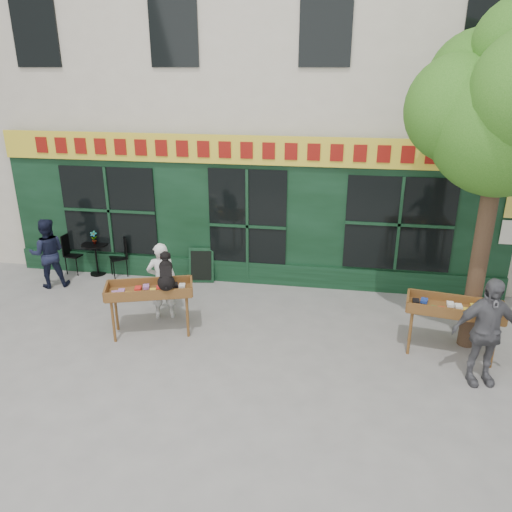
% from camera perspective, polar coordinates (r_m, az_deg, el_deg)
% --- Properties ---
extents(ground, '(80.00, 80.00, 0.00)m').
position_cam_1_polar(ground, '(9.38, -3.54, -8.68)').
color(ground, slate).
rests_on(ground, ground).
extents(building, '(14.00, 7.26, 10.00)m').
position_cam_1_polar(building, '(14.05, 1.87, 22.29)').
color(building, beige).
rests_on(building, ground).
extents(street_tree, '(3.05, 2.90, 5.60)m').
position_cam_1_polar(street_tree, '(8.65, 26.83, 15.36)').
color(street_tree, '#382619').
rests_on(street_tree, ground).
extents(book_cart_center, '(1.62, 1.05, 0.99)m').
position_cam_1_polar(book_cart_center, '(9.16, -12.07, -4.10)').
color(book_cart_center, brown).
rests_on(book_cart_center, ground).
extents(dog, '(0.51, 0.68, 0.60)m').
position_cam_1_polar(dog, '(8.82, -10.29, -1.66)').
color(dog, black).
rests_on(dog, book_cart_center).
extents(woman, '(0.65, 0.52, 1.54)m').
position_cam_1_polar(woman, '(9.74, -10.68, -2.81)').
color(woman, silver).
rests_on(woman, ground).
extents(book_cart_right, '(1.58, 0.85, 0.99)m').
position_cam_1_polar(book_cart_right, '(8.95, 21.70, -5.83)').
color(book_cart_right, brown).
rests_on(book_cart_right, ground).
extents(man_right, '(1.08, 0.61, 1.74)m').
position_cam_1_polar(man_right, '(8.35, 24.74, -7.87)').
color(man_right, '#515156').
rests_on(man_right, ground).
extents(bistro_table, '(0.60, 0.60, 0.76)m').
position_cam_1_polar(bistro_table, '(12.24, -17.85, 0.37)').
color(bistro_table, black).
rests_on(bistro_table, ground).
extents(bistro_chair_left, '(0.41, 0.41, 0.95)m').
position_cam_1_polar(bistro_chair_left, '(12.55, -20.43, 0.61)').
color(bistro_chair_left, black).
rests_on(bistro_chair_left, ground).
extents(bistro_chair_right, '(0.51, 0.51, 0.95)m').
position_cam_1_polar(bistro_chair_right, '(12.01, -15.11, 0.35)').
color(bistro_chair_right, black).
rests_on(bistro_chair_right, ground).
extents(potted_plant, '(0.17, 0.13, 0.31)m').
position_cam_1_polar(potted_plant, '(12.12, -18.05, 2.03)').
color(potted_plant, gray).
rests_on(potted_plant, bistro_table).
extents(man_left, '(0.94, 0.87, 1.56)m').
position_cam_1_polar(man_left, '(11.86, -22.69, 0.30)').
color(man_left, black).
rests_on(man_left, ground).
extents(chalkboard, '(0.58, 0.27, 0.79)m').
position_cam_1_polar(chalkboard, '(11.36, -6.28, -1.06)').
color(chalkboard, black).
rests_on(chalkboard, ground).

